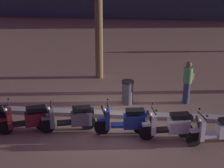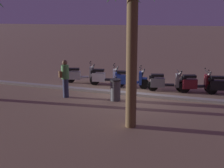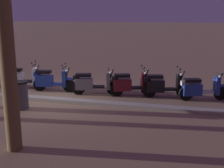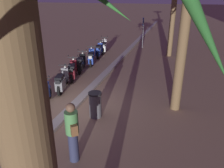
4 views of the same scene
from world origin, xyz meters
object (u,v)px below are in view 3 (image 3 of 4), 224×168
Objects in this scene: scooter_black_second_in_line at (162,85)px; scooter_grey_mid_centre at (92,83)px; scooter_blue_mid_rear at (51,80)px; scooter_white_last_in_row at (21,78)px; litter_bin at (21,95)px; scooter_blue_far_back at (200,89)px; scooter_maroon_lead_nearest at (129,84)px.

scooter_grey_mid_centre is at bearing 6.31° from scooter_black_second_in_line.
scooter_blue_mid_rear is (4.50, 0.27, 0.00)m from scooter_black_second_in_line.
scooter_white_last_in_row reaches higher than litter_bin.
scooter_black_second_in_line reaches higher than scooter_blue_far_back.
scooter_grey_mid_centre is 1.93× the size of litter_bin.
scooter_blue_mid_rear is (1.77, -0.03, 0.01)m from scooter_grey_mid_centre.
scooter_maroon_lead_nearest and scooter_white_last_in_row have the same top height.
scooter_blue_far_back is 1.02× the size of scooter_white_last_in_row.
scooter_black_second_in_line is 0.97× the size of scooter_grey_mid_centre.
scooter_maroon_lead_nearest is at bearing -142.08° from litter_bin.
scooter_black_second_in_line is (1.37, -0.07, 0.02)m from scooter_blue_far_back.
scooter_blue_far_back is at bearing -179.64° from scooter_white_last_in_row.
scooter_black_second_in_line is 1.87× the size of litter_bin.
scooter_white_last_in_row is at bearing 1.12° from scooter_black_second_in_line.
scooter_grey_mid_centre is at bearing 176.68° from scooter_white_last_in_row.
scooter_grey_mid_centre is at bearing -126.98° from litter_bin.
scooter_white_last_in_row is (4.65, 0.00, -0.00)m from scooter_maroon_lead_nearest.
scooter_blue_mid_rear is 2.31m from litter_bin.
scooter_grey_mid_centre is 1.78m from scooter_blue_mid_rear.
scooter_blue_mid_rear is (3.22, 0.15, 0.00)m from scooter_maroon_lead_nearest.
scooter_maroon_lead_nearest is 1.46m from scooter_grey_mid_centre.
scooter_grey_mid_centre is at bearing 7.32° from scooter_maroon_lead_nearest.
scooter_black_second_in_line is 2.75m from scooter_grey_mid_centre.
scooter_white_last_in_row is (5.93, 0.12, -0.00)m from scooter_black_second_in_line.
scooter_blue_far_back is 1.00× the size of scooter_blue_mid_rear.
scooter_blue_mid_rear is at bearing -1.08° from scooter_grey_mid_centre.
litter_bin is at bearing 53.02° from scooter_grey_mid_centre.
litter_bin is (-0.06, 2.31, 0.02)m from scooter_blue_mid_rear.
scooter_maroon_lead_nearest is at bearing -180.00° from scooter_white_last_in_row.
litter_bin is (5.81, 2.51, 0.04)m from scooter_blue_far_back.
litter_bin is (-1.49, 2.47, 0.02)m from scooter_white_last_in_row.
scooter_blue_mid_rear is at bearing 173.92° from scooter_white_last_in_row.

